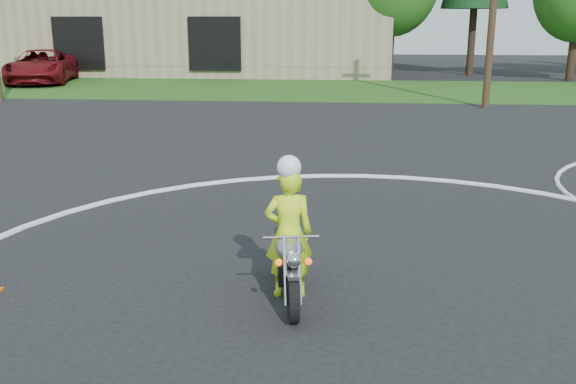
{
  "coord_description": "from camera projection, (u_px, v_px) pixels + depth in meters",
  "views": [
    {
      "loc": [
        -0.37,
        -4.81,
        3.37
      ],
      "look_at": [
        -1.15,
        3.55,
        1.1
      ],
      "focal_mm": 40.0,
      "sensor_mm": 36.0,
      "label": 1
    }
  ],
  "objects": [
    {
      "name": "pickup_grp",
      "position": [
        42.0,
        66.0,
        34.48
      ],
      "size": [
        4.41,
        6.93,
        1.78
      ],
      "rotation": [
        0.0,
        0.0,
        0.24
      ],
      "color": "maroon",
      "rests_on": "ground"
    },
    {
      "name": "warehouse",
      "position": [
        96.0,
        7.0,
        44.44
      ],
      "size": [
        41.0,
        17.0,
        8.3
      ],
      "color": "tan",
      "rests_on": "ground"
    },
    {
      "name": "course_markings",
      "position": [
        517.0,
        255.0,
        9.46
      ],
      "size": [
        19.05,
        19.05,
        0.12
      ],
      "color": "silver",
      "rests_on": "ground"
    },
    {
      "name": "rider_primary_grp",
      "position": [
        289.0,
        229.0,
        7.88
      ],
      "size": [
        0.66,
        0.49,
        1.81
      ],
      "rotation": [
        0.0,
        0.0,
        0.18
      ],
      "color": "#D7FF1A",
      "rests_on": "ground"
    },
    {
      "name": "grass_strip",
      "position": [
        356.0,
        90.0,
        31.42
      ],
      "size": [
        120.0,
        10.0,
        0.02
      ],
      "primitive_type": "cube",
      "color": "#1E4714",
      "rests_on": "ground"
    },
    {
      "name": "primary_motorcycle",
      "position": [
        288.0,
        263.0,
        7.86
      ],
      "size": [
        0.64,
        1.84,
        0.98
      ],
      "rotation": [
        0.0,
        0.0,
        0.18
      ],
      "color": "black",
      "rests_on": "ground"
    }
  ]
}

